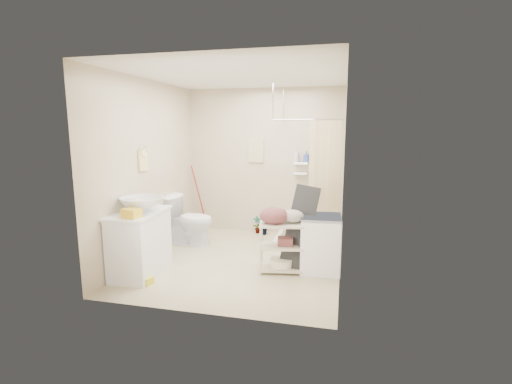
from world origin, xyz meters
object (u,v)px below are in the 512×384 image
Objects in this scene: vanity at (140,243)px; washing_machine at (321,243)px; laundry_rack at (281,243)px; toilet at (190,220)px.

vanity reaches higher than washing_machine.
laundry_rack is at bearing 11.70° from vanity.
vanity is 2.39m from washing_machine.
laundry_rack is at bearing -165.58° from washing_machine.
laundry_rack is (1.67, -0.84, -0.01)m from toilet.
washing_machine is 0.53m from laundry_rack.
laundry_rack is at bearing -111.69° from toilet.
vanity is 1.86m from laundry_rack.
toilet is 1.02× the size of laundry_rack.
toilet is at bearing 143.73° from laundry_rack.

